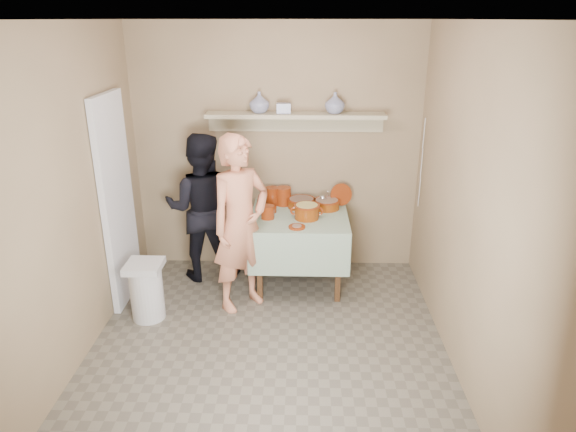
{
  "coord_description": "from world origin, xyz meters",
  "views": [
    {
      "loc": [
        0.28,
        -3.54,
        2.61
      ],
      "look_at": [
        0.15,
        0.75,
        0.95
      ],
      "focal_mm": 32.0,
      "sensor_mm": 36.0,
      "label": 1
    }
  ],
  "objects_px": {
    "person_helper": "(202,208)",
    "trash_bin": "(147,290)",
    "person_cook": "(241,224)",
    "cazuela_rice": "(307,210)",
    "serving_table": "(299,226)"
  },
  "relations": [
    {
      "from": "person_helper",
      "to": "trash_bin",
      "type": "xyz_separation_m",
      "value": [
        -0.38,
        -0.85,
        -0.5
      ]
    },
    {
      "from": "person_cook",
      "to": "person_helper",
      "type": "bearing_deg",
      "value": 87.02
    },
    {
      "from": "person_helper",
      "to": "serving_table",
      "type": "bearing_deg",
      "value": 171.49
    },
    {
      "from": "person_cook",
      "to": "serving_table",
      "type": "xyz_separation_m",
      "value": [
        0.54,
        0.46,
        -0.2
      ]
    },
    {
      "from": "serving_table",
      "to": "person_cook",
      "type": "bearing_deg",
      "value": -139.26
    },
    {
      "from": "person_helper",
      "to": "cazuela_rice",
      "type": "xyz_separation_m",
      "value": [
        1.08,
        -0.22,
        0.07
      ]
    },
    {
      "from": "person_cook",
      "to": "trash_bin",
      "type": "bearing_deg",
      "value": 155.38
    },
    {
      "from": "serving_table",
      "to": "cazuela_rice",
      "type": "height_order",
      "value": "cazuela_rice"
    },
    {
      "from": "person_cook",
      "to": "person_helper",
      "type": "xyz_separation_m",
      "value": [
        -0.47,
        0.58,
        -0.06
      ]
    },
    {
      "from": "person_helper",
      "to": "trash_bin",
      "type": "height_order",
      "value": "person_helper"
    },
    {
      "from": "person_cook",
      "to": "trash_bin",
      "type": "distance_m",
      "value": 1.05
    },
    {
      "from": "person_cook",
      "to": "trash_bin",
      "type": "height_order",
      "value": "person_cook"
    },
    {
      "from": "person_cook",
      "to": "cazuela_rice",
      "type": "height_order",
      "value": "person_cook"
    },
    {
      "from": "person_helper",
      "to": "trash_bin",
      "type": "relative_size",
      "value": 2.79
    },
    {
      "from": "person_cook",
      "to": "serving_table",
      "type": "height_order",
      "value": "person_cook"
    }
  ]
}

